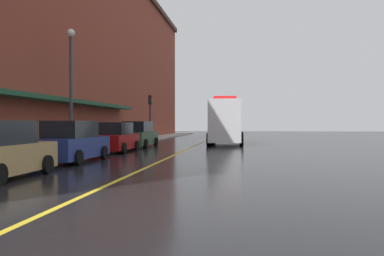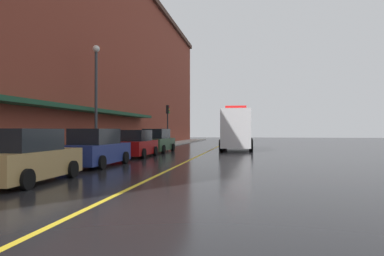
% 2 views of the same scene
% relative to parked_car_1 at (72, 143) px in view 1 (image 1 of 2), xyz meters
% --- Properties ---
extents(ground_plane, '(112.00, 112.00, 0.00)m').
position_rel_parked_car_1_xyz_m(ground_plane, '(3.94, 15.68, -0.86)').
color(ground_plane, black).
extents(sidewalk_left, '(2.40, 70.00, 0.15)m').
position_rel_parked_car_1_xyz_m(sidewalk_left, '(-2.26, 15.68, -0.79)').
color(sidewalk_left, '#ADA8A0').
rests_on(sidewalk_left, ground).
extents(lane_center_stripe, '(0.16, 70.00, 0.01)m').
position_rel_parked_car_1_xyz_m(lane_center_stripe, '(3.94, 15.68, -0.86)').
color(lane_center_stripe, gold).
rests_on(lane_center_stripe, ground).
extents(brick_building_left, '(9.81, 64.00, 16.94)m').
position_rel_parked_car_1_xyz_m(brick_building_left, '(-7.78, 14.67, 7.62)').
color(brick_building_left, brown).
rests_on(brick_building_left, ground).
extents(parked_car_1, '(2.09, 4.72, 1.86)m').
position_rel_parked_car_1_xyz_m(parked_car_1, '(0.00, 0.00, 0.00)').
color(parked_car_1, navy).
rests_on(parked_car_1, ground).
extents(parked_car_2, '(2.06, 4.43, 1.80)m').
position_rel_parked_car_1_xyz_m(parked_car_2, '(-0.05, 6.24, -0.02)').
color(parked_car_2, maroon).
rests_on(parked_car_2, ground).
extents(parked_car_3, '(2.17, 4.61, 1.89)m').
position_rel_parked_car_1_xyz_m(parked_car_3, '(0.00, 11.46, 0.01)').
color(parked_car_3, '#2D5133').
rests_on(parked_car_3, ground).
extents(box_truck, '(2.87, 8.03, 3.79)m').
position_rel_parked_car_1_xyz_m(box_truck, '(6.23, 15.98, 0.94)').
color(box_truck, silver).
rests_on(box_truck, ground).
extents(parking_meter_1, '(0.14, 0.18, 1.33)m').
position_rel_parked_car_1_xyz_m(parking_meter_1, '(-1.41, 3.03, 0.20)').
color(parking_meter_1, '#4C4C51').
rests_on(parking_meter_1, sidewalk_left).
extents(parking_meter_2, '(0.14, 0.18, 1.33)m').
position_rel_parked_car_1_xyz_m(parking_meter_2, '(-1.41, 11.81, 0.20)').
color(parking_meter_2, '#4C4C51').
rests_on(parking_meter_2, sidewalk_left).
extents(street_lamp_left, '(0.44, 0.44, 6.94)m').
position_rel_parked_car_1_xyz_m(street_lamp_left, '(-2.01, 4.34, 3.54)').
color(street_lamp_left, '#33383D').
rests_on(street_lamp_left, sidewalk_left).
extents(traffic_light_near, '(0.38, 0.36, 4.30)m').
position_rel_parked_car_1_xyz_m(traffic_light_near, '(-1.35, 20.75, 2.29)').
color(traffic_light_near, '#232326').
rests_on(traffic_light_near, sidewalk_left).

